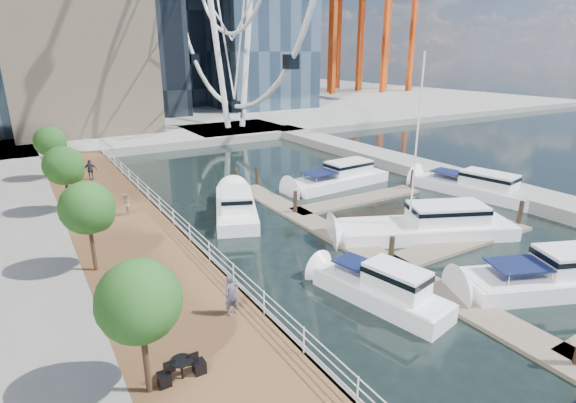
# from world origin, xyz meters

# --- Properties ---
(ground) EXTENTS (520.00, 520.00, 0.00)m
(ground) POSITION_xyz_m (0.00, 0.00, 0.00)
(ground) COLOR black
(ground) RESTS_ON ground
(boardwalk) EXTENTS (6.00, 60.00, 1.00)m
(boardwalk) POSITION_xyz_m (-9.00, 15.00, 0.50)
(boardwalk) COLOR brown
(boardwalk) RESTS_ON ground
(seawall) EXTENTS (0.25, 60.00, 1.00)m
(seawall) POSITION_xyz_m (-6.00, 15.00, 0.50)
(seawall) COLOR #595954
(seawall) RESTS_ON ground
(land_far) EXTENTS (200.00, 114.00, 1.00)m
(land_far) POSITION_xyz_m (0.00, 102.00, 0.50)
(land_far) COLOR gray
(land_far) RESTS_ON ground
(breakwater) EXTENTS (4.00, 60.00, 1.00)m
(breakwater) POSITION_xyz_m (20.00, 20.00, 0.50)
(breakwater) COLOR gray
(breakwater) RESTS_ON ground
(pier) EXTENTS (14.00, 12.00, 1.00)m
(pier) POSITION_xyz_m (14.00, 52.00, 0.50)
(pier) COLOR gray
(pier) RESTS_ON ground
(railing) EXTENTS (0.10, 60.00, 1.05)m
(railing) POSITION_xyz_m (-6.10, 15.00, 1.52)
(railing) COLOR white
(railing) RESTS_ON boardwalk
(floating_docks) EXTENTS (16.00, 34.00, 2.60)m
(floating_docks) POSITION_xyz_m (7.97, 9.98, 0.49)
(floating_docks) COLOR #6D6051
(floating_docks) RESTS_ON ground
(port_cranes) EXTENTS (40.00, 52.00, 38.00)m
(port_cranes) POSITION_xyz_m (67.67, 95.67, 20.00)
(port_cranes) COLOR #D84C14
(port_cranes) RESTS_ON ground
(street_trees) EXTENTS (2.60, 42.60, 4.60)m
(street_trees) POSITION_xyz_m (-11.40, 14.00, 4.29)
(street_trees) COLOR #3F2B1C
(street_trees) RESTS_ON ground
(yacht_foreground) EXTENTS (10.67, 6.58, 2.15)m
(yacht_foreground) POSITION_xyz_m (8.20, 1.79, 0.00)
(yacht_foreground) COLOR white
(yacht_foreground) RESTS_ON ground
(pedestrian_near) EXTENTS (0.72, 0.54, 1.81)m
(pedestrian_near) POSITION_xyz_m (-7.22, 6.74, 1.90)
(pedestrian_near) COLOR #45455C
(pedestrian_near) RESTS_ON boardwalk
(pedestrian_mid) EXTENTS (0.64, 0.78, 1.51)m
(pedestrian_mid) POSITION_xyz_m (-8.27, 21.43, 1.75)
(pedestrian_mid) COLOR gray
(pedestrian_mid) RESTS_ON boardwalk
(pedestrian_far) EXTENTS (1.14, 0.85, 1.79)m
(pedestrian_far) POSITION_xyz_m (-8.78, 32.20, 1.90)
(pedestrian_far) COLOR #2F333B
(pedestrian_far) RESTS_ON boardwalk
(moored_yachts) EXTENTS (24.83, 33.36, 11.50)m
(moored_yachts) POSITION_xyz_m (8.08, 11.42, 0.00)
(moored_yachts) COLOR white
(moored_yachts) RESTS_ON ground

